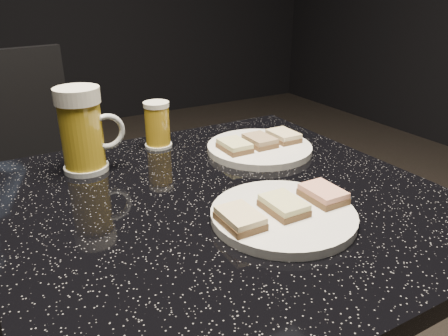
# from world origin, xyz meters

# --- Properties ---
(plate_large) EXTENTS (0.22, 0.22, 0.01)m
(plate_large) POSITION_xyz_m (0.04, -0.11, 0.76)
(plate_large) COLOR white
(plate_large) RESTS_ON table
(plate_small) EXTENTS (0.22, 0.22, 0.01)m
(plate_small) POSITION_xyz_m (0.17, 0.14, 0.76)
(plate_small) COLOR white
(plate_small) RESTS_ON table
(table) EXTENTS (0.70, 0.70, 0.75)m
(table) POSITION_xyz_m (0.00, 0.00, 0.51)
(table) COLOR black
(table) RESTS_ON floor
(beer_mug) EXTENTS (0.12, 0.08, 0.16)m
(beer_mug) POSITION_xyz_m (-0.17, 0.22, 0.83)
(beer_mug) COLOR silver
(beer_mug) RESTS_ON table
(beer_tumbler) EXTENTS (0.06, 0.06, 0.10)m
(beer_tumbler) POSITION_xyz_m (-0.01, 0.27, 0.80)
(beer_tumbler) COLOR silver
(beer_tumbler) RESTS_ON table
(chair) EXTENTS (0.49, 0.49, 0.89)m
(chair) POSITION_xyz_m (-0.26, 0.83, 0.50)
(chair) COLOR black
(chair) RESTS_ON floor
(canapes_on_plate_large) EXTENTS (0.20, 0.07, 0.02)m
(canapes_on_plate_large) POSITION_xyz_m (0.04, -0.11, 0.77)
(canapes_on_plate_large) COLOR #4C3521
(canapes_on_plate_large) RESTS_ON plate_large
(canapes_on_plate_small) EXTENTS (0.17, 0.07, 0.02)m
(canapes_on_plate_small) POSITION_xyz_m (0.17, 0.14, 0.77)
(canapes_on_plate_small) COLOR #4C3521
(canapes_on_plate_small) RESTS_ON plate_small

